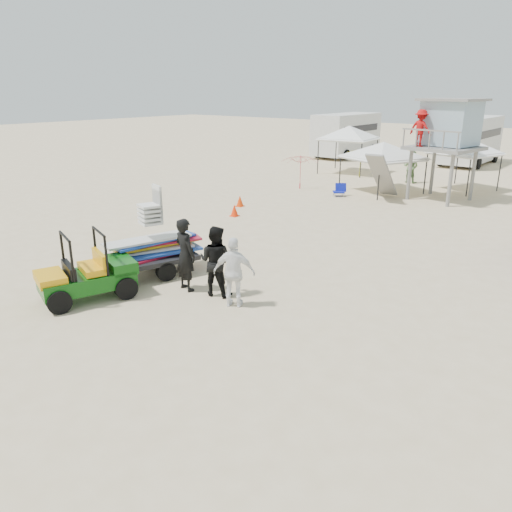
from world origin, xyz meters
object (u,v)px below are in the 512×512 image
Objects in this scene: man_left at (185,255)px; lifeguard_tower at (446,127)px; utility_cart at (84,269)px; surf_trailer at (156,243)px.

lifeguard_tower reaches higher than man_left.
utility_cart is 1.28× the size of man_left.
surf_trailer is 15.79m from lifeguard_tower.
man_left is (1.52, 2.03, 0.18)m from utility_cart.
lifeguard_tower reaches higher than surf_trailer.
surf_trailer reaches higher than utility_cart.
surf_trailer is at bearing 89.99° from utility_cart.
man_left reaches higher than utility_cart.
lifeguard_tower is (1.15, 15.66, 2.43)m from man_left.
surf_trailer is 1.43× the size of man_left.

